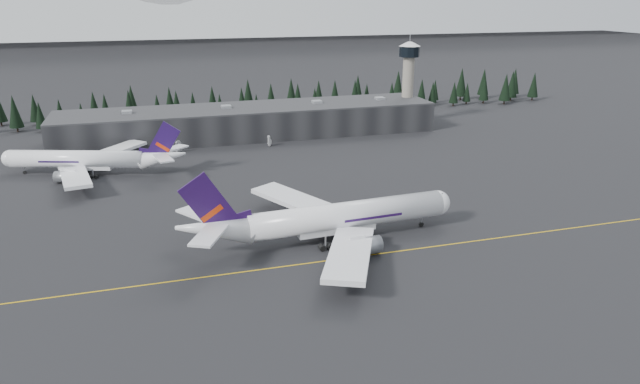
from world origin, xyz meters
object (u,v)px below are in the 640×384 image
object	(u,v)px
terminal	(250,121)
jet_main	(324,219)
jet_parked	(93,160)
gse_vehicle_a	(178,151)
gse_vehicle_b	(270,144)
control_tower	(408,74)

from	to	relation	value
terminal	jet_main	xyz separation A→B (m)	(-2.21, -116.08, -0.37)
terminal	jet_parked	distance (m)	73.29
gse_vehicle_a	jet_main	bearing A→B (deg)	-104.07
gse_vehicle_b	jet_parked	bearing A→B (deg)	-79.71
control_tower	jet_main	size ratio (longest dim) A/B	0.53
terminal	jet_main	distance (m)	116.10
control_tower	gse_vehicle_a	xyz separation A→B (m)	(-106.84, -22.50, -22.75)
control_tower	jet_parked	bearing A→B (deg)	-162.20
terminal	control_tower	xyz separation A→B (m)	(75.00, 3.00, 17.11)
jet_main	gse_vehicle_b	xyz separation A→B (m)	(6.39, 95.85, -5.18)
jet_parked	gse_vehicle_a	size ratio (longest dim) A/B	13.04
jet_main	gse_vehicle_a	distance (m)	101.16
terminal	jet_parked	bearing A→B (deg)	-146.30
terminal	gse_vehicle_b	world-z (taller)	terminal
terminal	jet_parked	xyz separation A→B (m)	(-60.97, -40.67, -1.05)
control_tower	gse_vehicle_b	world-z (taller)	control_tower
gse_vehicle_a	gse_vehicle_b	world-z (taller)	gse_vehicle_b
control_tower	gse_vehicle_b	xyz separation A→B (m)	(-70.82, -23.23, -22.65)
jet_parked	gse_vehicle_b	xyz separation A→B (m)	(65.15, 20.44, -4.50)
jet_main	jet_parked	world-z (taller)	jet_main
control_tower	jet_parked	distance (m)	143.96
gse_vehicle_a	control_tower	bearing A→B (deg)	-19.23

